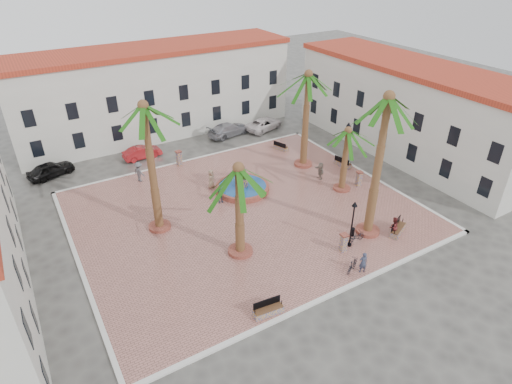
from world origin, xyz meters
TOP-DOWN VIEW (x-y plane):
  - ground at (0.00, 0.00)m, footprint 120.00×120.00m
  - plaza at (0.00, 0.00)m, footprint 26.00×22.00m
  - kerb_n at (0.00, 11.00)m, footprint 26.30×0.30m
  - kerb_s at (0.00, -11.00)m, footprint 26.30×0.30m
  - kerb_e at (13.00, 0.00)m, footprint 0.30×22.30m
  - kerb_w at (-13.00, 0.00)m, footprint 0.30×22.30m
  - building_north at (-0.00, 19.99)m, footprint 30.40×7.40m
  - building_east at (19.99, 2.00)m, footprint 7.40×26.40m
  - fountain at (1.41, 3.01)m, footprint 4.70×4.70m
  - palm_nw at (-6.80, 1.27)m, footprint 5.45×5.45m
  - palm_sw at (-2.95, -4.50)m, footprint 5.63×5.63m
  - palm_s at (6.46, -7.25)m, footprint 5.75×5.75m
  - palm_e at (9.02, -1.28)m, footprint 4.83×4.83m
  - palm_ne at (8.89, 4.29)m, footprint 5.63×5.63m
  - bench_s at (-4.33, -10.38)m, footprint 1.89×0.74m
  - bench_se at (8.29, -8.48)m, footprint 2.03×1.36m
  - bench_e at (12.03, 2.10)m, footprint 0.92×1.89m
  - bench_ne at (8.96, 8.35)m, footprint 1.03×1.73m
  - lamppost_s at (4.15, -7.83)m, footprint 0.41×0.41m
  - lamppost_e at (12.40, 2.29)m, footprint 0.48×0.48m
  - bollard_se at (3.36, -8.04)m, footprint 0.55×0.55m
  - bollard_n at (-1.51, 10.40)m, footprint 0.60×0.60m
  - bollard_e at (10.71, -1.56)m, footprint 0.55×0.55m
  - litter_bin at (5.15, -7.00)m, footprint 0.33×0.33m
  - cyclist_a at (2.98, -10.40)m, footprint 0.66×0.54m
  - bicycle_a at (4.87, -7.70)m, footprint 1.54×0.57m
  - cyclist_b at (7.74, -8.49)m, footprint 0.76×0.60m
  - bicycle_b at (2.49, -9.97)m, footprint 1.56×1.03m
  - pedestrian_fountain_a at (-0.74, 4.80)m, footprint 1.01×0.97m
  - pedestrian_fountain_b at (-1.16, 2.22)m, footprint 0.99×0.53m
  - pedestrian_north at (-5.80, 9.19)m, footprint 1.14×1.40m
  - pedestrian_east at (8.56, 1.23)m, footprint 0.77×1.57m
  - car_black at (-12.56, 14.62)m, footprint 4.49×2.86m
  - car_red at (-4.03, 14.07)m, footprint 3.90×1.55m
  - car_silver at (6.20, 14.78)m, footprint 5.29×2.90m
  - car_white at (10.54, 14.24)m, footprint 5.30×3.55m

SIDE VIEW (x-z plane):
  - ground at x=0.00m, z-range 0.00..0.00m
  - plaza at x=0.00m, z-range 0.00..0.15m
  - kerb_n at x=0.00m, z-range 0.00..0.16m
  - kerb_s at x=0.00m, z-range 0.00..0.16m
  - kerb_e at x=13.00m, z-range 0.00..0.16m
  - kerb_w at x=-13.00m, z-range 0.00..0.16m
  - bench_ne at x=8.96m, z-range -0.04..0.83m
  - bench_e at x=12.03m, z-range -0.06..0.90m
  - bench_s at x=-4.33m, z-range -0.06..0.91m
  - bench_se at x=8.29m, z-range -0.07..0.96m
  - litter_bin at x=5.15m, z-range 0.15..0.79m
  - fountain at x=1.41m, z-range -0.73..1.69m
  - bicycle_a at x=4.87m, z-range 0.15..0.95m
  - bicycle_b at x=2.49m, z-range 0.15..1.06m
  - car_red at x=-4.03m, z-range 0.00..1.26m
  - car_white at x=10.54m, z-range 0.00..1.35m
  - car_black at x=-12.56m, z-range 0.00..1.42m
  - car_silver at x=6.20m, z-range 0.00..1.45m
  - bollard_e at x=10.71m, z-range 0.18..1.57m
  - bollard_se at x=3.36m, z-range 0.18..1.59m
  - bollard_n at x=-1.51m, z-range 0.18..1.66m
  - cyclist_b at x=7.74m, z-range 0.15..1.70m
  - cyclist_a at x=2.98m, z-range 0.15..1.72m
  - pedestrian_fountain_b at x=-1.16m, z-range 0.15..1.77m
  - pedestrian_east at x=8.56m, z-range 0.15..1.77m
  - pedestrian_fountain_a at x=-0.74m, z-range 0.15..1.89m
  - pedestrian_north at x=-5.80m, z-range 0.15..2.04m
  - lamppost_s at x=4.15m, z-range 0.81..4.54m
  - lamppost_e at x=12.40m, z-range 0.93..5.33m
  - building_east at x=19.99m, z-range 0.02..9.02m
  - building_north at x=0.00m, z-range 0.02..9.52m
  - palm_e at x=9.02m, z-range 2.00..7.87m
  - palm_sw at x=-2.95m, z-range 2.42..9.50m
  - palm_ne at x=8.89m, z-range 3.43..12.70m
  - palm_nw at x=-6.80m, z-range 3.83..13.90m
  - palm_s at x=6.46m, z-range 4.14..15.01m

